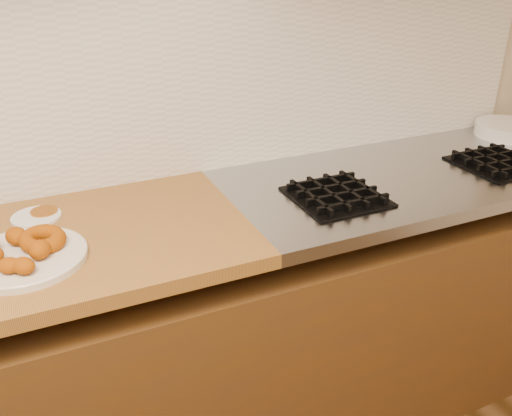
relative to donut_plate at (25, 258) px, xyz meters
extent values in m
cube|color=tan|center=(0.07, 0.39, 0.44)|extent=(4.00, 0.02, 2.70)
cube|color=#4D2D0E|center=(0.07, 0.08, -0.52)|extent=(3.60, 0.60, 0.77)
cube|color=#9EA0A5|center=(1.22, 0.08, -0.03)|extent=(1.30, 0.62, 0.04)
cube|color=beige|center=(0.07, 0.38, 0.29)|extent=(3.60, 0.02, 0.60)
cube|color=black|center=(0.87, 0.00, -0.01)|extent=(0.26, 0.26, 0.01)
cube|color=black|center=(0.78, 0.00, 0.01)|extent=(0.01, 0.24, 0.02)
cube|color=black|center=(0.87, -0.09, 0.01)|extent=(0.24, 0.01, 0.02)
cube|color=black|center=(0.84, 0.00, 0.01)|extent=(0.01, 0.24, 0.02)
cube|color=black|center=(0.87, -0.03, 0.01)|extent=(0.24, 0.01, 0.02)
cube|color=black|center=(0.90, 0.00, 0.01)|extent=(0.01, 0.24, 0.02)
cube|color=black|center=(0.87, 0.03, 0.01)|extent=(0.24, 0.01, 0.02)
cube|color=black|center=(0.96, 0.00, 0.01)|extent=(0.01, 0.24, 0.02)
cube|color=black|center=(0.87, 0.09, 0.01)|extent=(0.24, 0.01, 0.02)
cube|color=black|center=(1.52, 0.00, -0.01)|extent=(0.26, 0.26, 0.01)
cube|color=black|center=(1.43, 0.00, 0.01)|extent=(0.01, 0.24, 0.02)
cube|color=black|center=(1.49, 0.00, 0.01)|extent=(0.01, 0.24, 0.02)
cube|color=black|center=(1.52, -0.03, 0.01)|extent=(0.24, 0.01, 0.02)
cube|color=black|center=(1.55, 0.00, 0.01)|extent=(0.01, 0.24, 0.02)
cube|color=black|center=(1.52, 0.03, 0.01)|extent=(0.24, 0.01, 0.02)
cube|color=black|center=(1.52, 0.09, 0.01)|extent=(0.24, 0.01, 0.02)
cylinder|color=beige|center=(0.00, 0.00, 0.00)|extent=(0.29, 0.29, 0.02)
torus|color=#9B4700|center=(0.05, 0.02, 0.03)|extent=(0.16, 0.16, 0.05)
ellipsoid|color=#9B4700|center=(-0.03, -0.07, 0.03)|extent=(0.07, 0.07, 0.04)
ellipsoid|color=#9B4700|center=(0.00, -0.08, 0.03)|extent=(0.07, 0.07, 0.04)
ellipsoid|color=#9B4700|center=(-0.01, 0.06, 0.03)|extent=(0.07, 0.08, 0.04)
ellipsoid|color=#9B4700|center=(0.04, -0.03, 0.03)|extent=(0.07, 0.07, 0.04)
cylinder|color=silver|center=(0.04, 0.23, 0.00)|extent=(0.17, 0.17, 0.01)
cylinder|color=#9D5E1A|center=(0.07, 0.25, 0.00)|extent=(0.08, 0.08, 0.01)
cylinder|color=silver|center=(1.81, 0.23, 0.00)|extent=(0.25, 0.25, 0.01)
cylinder|color=silver|center=(1.81, 0.23, 0.01)|extent=(0.25, 0.25, 0.01)
cylinder|color=silver|center=(1.81, 0.23, 0.02)|extent=(0.25, 0.25, 0.01)
cylinder|color=silver|center=(1.81, 0.23, 0.04)|extent=(0.25, 0.25, 0.01)
camera|label=1|loc=(0.04, -1.24, 0.67)|focal=38.00mm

